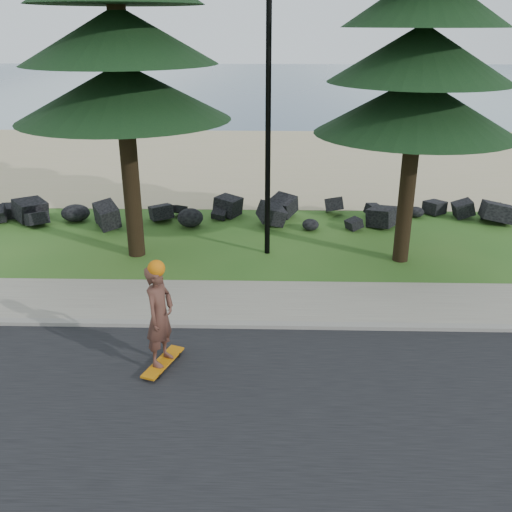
{
  "coord_description": "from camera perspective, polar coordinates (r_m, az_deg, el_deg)",
  "views": [
    {
      "loc": [
        0.07,
        -11.12,
        5.77
      ],
      "look_at": [
        -0.22,
        0.0,
        1.21
      ],
      "focal_mm": 40.0,
      "sensor_mm": 36.0,
      "label": 1
    }
  ],
  "objects": [
    {
      "name": "seawall_boulders",
      "position": [
        17.69,
        1.18,
        3.23
      ],
      "size": [
        60.0,
        2.4,
        1.1
      ],
      "primitive_type": null,
      "color": "black",
      "rests_on": "ground"
    },
    {
      "name": "kerb",
      "position": [
        11.72,
        0.95,
        -6.96
      ],
      "size": [
        160.0,
        0.2,
        0.1
      ],
      "primitive_type": "cube",
      "color": "gray",
      "rests_on": "ground"
    },
    {
      "name": "lamp_post",
      "position": [
        14.42,
        1.24,
        15.75
      ],
      "size": [
        0.25,
        0.14,
        8.14
      ],
      "color": "black",
      "rests_on": "ground"
    },
    {
      "name": "skateboarder",
      "position": [
        10.11,
        -9.61,
        -5.94
      ],
      "size": [
        0.65,
        1.14,
        2.08
      ],
      "rotation": [
        0.0,
        0.0,
        1.23
      ],
      "color": "#B96A0A",
      "rests_on": "ground"
    },
    {
      "name": "ocean",
      "position": [
        62.39,
        1.49,
        16.97
      ],
      "size": [
        160.0,
        58.0,
        0.01
      ],
      "primitive_type": "cube",
      "color": "#38526B",
      "rests_on": "ground"
    },
    {
      "name": "sidewalk",
      "position": [
        12.69,
        1.01,
        -4.57
      ],
      "size": [
        160.0,
        2.0,
        0.08
      ],
      "primitive_type": "cube",
      "color": "slate",
      "rests_on": "ground"
    },
    {
      "name": "beach_sand",
      "position": [
        26.27,
        1.32,
        9.59
      ],
      "size": [
        160.0,
        15.0,
        0.01
      ],
      "primitive_type": "cube",
      "color": "tan",
      "rests_on": "ground"
    },
    {
      "name": "ground",
      "position": [
        12.53,
        1.0,
        -5.15
      ],
      "size": [
        160.0,
        160.0,
        0.0
      ],
      "primitive_type": "plane",
      "color": "#27561B",
      "rests_on": "ground"
    },
    {
      "name": "road",
      "position": [
        8.78,
        0.69,
        -18.74
      ],
      "size": [
        160.0,
        7.0,
        0.02
      ],
      "primitive_type": "cube",
      "color": "black",
      "rests_on": "ground"
    }
  ]
}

